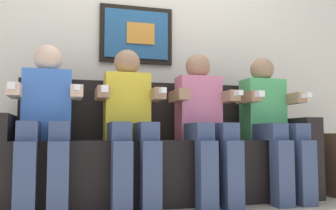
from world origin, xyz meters
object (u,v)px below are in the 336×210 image
Objects in this scene: person_left_center at (129,118)px; person_rightmost at (271,120)px; person_leftmost at (46,117)px; couch at (162,158)px; person_right_center at (204,119)px.

person_rightmost is (1.10, 0.00, 0.00)m from person_left_center.
couch is at bearing 11.55° from person_leftmost.
person_right_center is at bearing 0.02° from person_leftmost.
person_right_center is 1.00× the size of person_rightmost.
person_rightmost reaches higher than couch.
person_right_center is at bearing 0.05° from person_left_center.
couch is 0.44m from person_right_center.
person_left_center is 1.00× the size of person_right_center.
person_leftmost and person_rightmost have the same top height.
person_rightmost is at bearing 0.00° from person_leftmost.
person_rightmost is at bearing -0.05° from person_right_center.
person_left_center is 1.00× the size of person_rightmost.
person_leftmost is 1.65m from person_rightmost.
couch is 0.89m from person_rightmost.
person_left_center and person_rightmost have the same top height.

